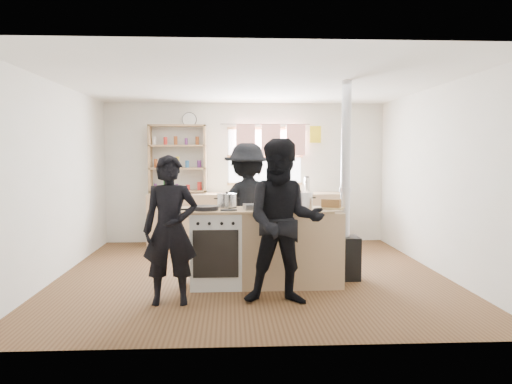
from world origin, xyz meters
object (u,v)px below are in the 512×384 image
thermos (307,185)px  skillet_greens (205,208)px  stockpot_stove (227,200)px  person_near_left (170,230)px  bread_board (331,205)px  roast_tray (259,206)px  cooking_island (266,247)px  person_near_right (284,222)px  flue_heater (345,229)px  person_far (247,206)px  stockpot_counter (300,200)px

thermos → skillet_greens: (-1.65, -2.88, -0.08)m
stockpot_stove → person_near_left: bearing=-124.1°
skillet_greens → bread_board: bread_board is taller
roast_tray → bread_board: 0.87m
cooking_island → person_near_right: bearing=-79.9°
roast_tray → stockpot_stove: size_ratio=1.53×
roast_tray → bread_board: bearing=1.2°
flue_heater → person_near_right: size_ratio=1.43×
bread_board → person_near_left: 1.97m
skillet_greens → stockpot_stove: (0.25, 0.28, 0.06)m
bread_board → flue_heater: bearing=51.1°
skillet_greens → person_far: bearing=62.6°
flue_heater → person_near_left: 2.30m
cooking_island → bread_board: 0.94m
cooking_island → person_far: person_far is taller
thermos → bread_board: (-0.15, -2.83, -0.06)m
stockpot_stove → stockpot_counter: (0.88, -0.20, 0.01)m
cooking_island → person_near_right: 0.88m
roast_tray → stockpot_stove: bearing=147.6°
skillet_greens → person_far: person_far is taller
stockpot_stove → stockpot_counter: bearing=-12.7°
thermos → cooking_island: 2.98m
roast_tray → person_near_left: (-0.97, -0.63, -0.18)m
skillet_greens → roast_tray: size_ratio=1.10×
cooking_island → flue_heater: (1.03, 0.24, 0.18)m
skillet_greens → person_near_left: 0.71m
cooking_island → flue_heater: bearing=13.3°
cooking_island → skillet_greens: (-0.72, -0.11, 0.49)m
stockpot_stove → flue_heater: 1.54m
skillet_greens → person_near_right: person_near_right is taller
thermos → flue_heater: bearing=-87.9°
skillet_greens → person_far: (0.53, 1.03, -0.09)m
flue_heater → person_near_right: flue_heater is taller
thermos → flue_heater: size_ratio=0.11×
roast_tray → thermos: bearing=70.3°
stockpot_counter → person_near_right: 0.80m
stockpot_stove → person_near_right: (0.60, -0.93, -0.14)m
cooking_island → person_near_left: 1.31m
bread_board → person_near_left: bearing=-160.6°
roast_tray → stockpot_stove: (-0.38, 0.24, 0.05)m
stockpot_counter → person_near_right: (-0.28, -0.73, -0.16)m
cooking_island → skillet_greens: bearing=-171.5°
person_near_right → skillet_greens: bearing=146.9°
stockpot_stove → person_near_left: person_near_left is taller
flue_heater → skillet_greens: bearing=-168.7°
person_near_right → stockpot_counter: bearing=73.9°
cooking_island → bread_board: size_ratio=5.84×
cooking_island → roast_tray: roast_tray is taller
roast_tray → flue_heater: 1.20m
bread_board → flue_heater: flue_heater is taller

